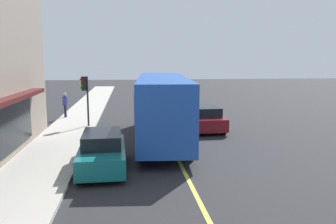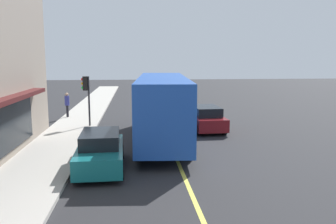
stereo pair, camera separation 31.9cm
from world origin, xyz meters
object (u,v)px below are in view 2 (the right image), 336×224
(traffic_light, at_px, (86,89))
(car_maroon, at_px, (206,118))
(car_teal, at_px, (100,151))
(pedestrian_waiting, at_px, (67,102))
(bus, at_px, (162,105))

(traffic_light, bearing_deg, car_maroon, -100.49)
(car_maroon, height_order, car_teal, same)
(traffic_light, xyz_separation_m, car_teal, (-8.78, -1.66, -1.79))
(car_teal, bearing_deg, traffic_light, 10.73)
(car_teal, xyz_separation_m, pedestrian_waiting, (12.46, 3.58, 0.51))
(car_maroon, relative_size, car_teal, 1.00)
(traffic_light, height_order, pedestrian_waiting, traffic_light)
(traffic_light, bearing_deg, pedestrian_waiting, 27.59)
(bus, height_order, car_maroon, bus)
(car_teal, bearing_deg, pedestrian_waiting, 16.05)
(bus, relative_size, traffic_light, 3.52)
(car_maroon, xyz_separation_m, car_teal, (-7.39, 5.87, 0.00))
(bus, bearing_deg, traffic_light, 48.42)
(bus, bearing_deg, car_maroon, -47.80)
(pedestrian_waiting, bearing_deg, car_maroon, -118.21)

